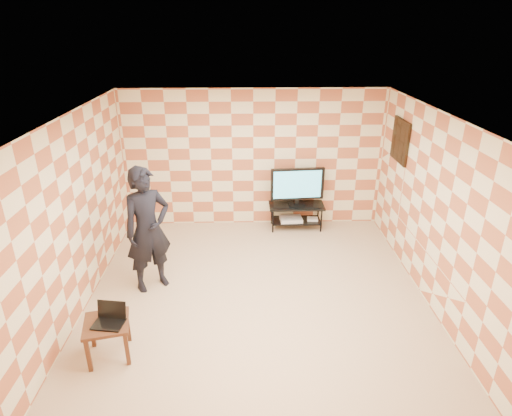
# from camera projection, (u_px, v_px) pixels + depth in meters

# --- Properties ---
(floor) EXTENTS (5.00, 5.00, 0.00)m
(floor) POSITION_uv_depth(u_px,v_px,m) (257.00, 293.00, 6.53)
(floor) COLOR tan
(floor) RESTS_ON ground
(wall_back) EXTENTS (5.00, 0.02, 2.70)m
(wall_back) POSITION_uv_depth(u_px,v_px,m) (253.00, 159.00, 8.28)
(wall_back) COLOR beige
(wall_back) RESTS_ON ground
(wall_front) EXTENTS (5.00, 0.02, 2.70)m
(wall_front) POSITION_uv_depth(u_px,v_px,m) (266.00, 330.00, 3.70)
(wall_front) COLOR beige
(wall_front) RESTS_ON ground
(wall_left) EXTENTS (0.02, 5.00, 2.70)m
(wall_left) POSITION_uv_depth(u_px,v_px,m) (77.00, 214.00, 5.93)
(wall_left) COLOR beige
(wall_left) RESTS_ON ground
(wall_right) EXTENTS (0.02, 5.00, 2.70)m
(wall_right) POSITION_uv_depth(u_px,v_px,m) (433.00, 210.00, 6.05)
(wall_right) COLOR beige
(wall_right) RESTS_ON ground
(ceiling) EXTENTS (5.00, 5.00, 0.02)m
(ceiling) POSITION_uv_depth(u_px,v_px,m) (257.00, 116.00, 5.45)
(ceiling) COLOR white
(ceiling) RESTS_ON wall_back
(wall_art) EXTENTS (0.04, 0.72, 0.72)m
(wall_art) POSITION_uv_depth(u_px,v_px,m) (400.00, 141.00, 7.23)
(wall_art) COLOR black
(wall_art) RESTS_ON wall_right
(tv_stand) EXTENTS (1.07, 0.48, 0.50)m
(tv_stand) POSITION_uv_depth(u_px,v_px,m) (296.00, 211.00, 8.44)
(tv_stand) COLOR black
(tv_stand) RESTS_ON floor
(tv) EXTENTS (1.04, 0.22, 0.75)m
(tv) POSITION_uv_depth(u_px,v_px,m) (297.00, 185.00, 8.22)
(tv) COLOR black
(tv) RESTS_ON tv_stand
(dvd_player) EXTENTS (0.45, 0.33, 0.07)m
(dvd_player) POSITION_uv_depth(u_px,v_px,m) (291.00, 219.00, 8.46)
(dvd_player) COLOR silver
(dvd_player) RESTS_ON tv_stand
(game_console) EXTENTS (0.22, 0.17, 0.05)m
(game_console) POSITION_uv_depth(u_px,v_px,m) (313.00, 219.00, 8.49)
(game_console) COLOR silver
(game_console) RESTS_ON tv_stand
(side_table) EXTENTS (0.62, 0.62, 0.50)m
(side_table) POSITION_uv_depth(u_px,v_px,m) (107.00, 328.00, 5.15)
(side_table) COLOR #361F11
(side_table) RESTS_ON floor
(laptop) EXTENTS (0.39, 0.33, 0.24)m
(laptop) POSITION_uv_depth(u_px,v_px,m) (110.00, 319.00, 5.09)
(laptop) COLOR black
(laptop) RESTS_ON side_table
(person) EXTENTS (0.85, 0.79, 1.94)m
(person) POSITION_uv_depth(u_px,v_px,m) (148.00, 230.00, 6.32)
(person) COLOR black
(person) RESTS_ON floor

